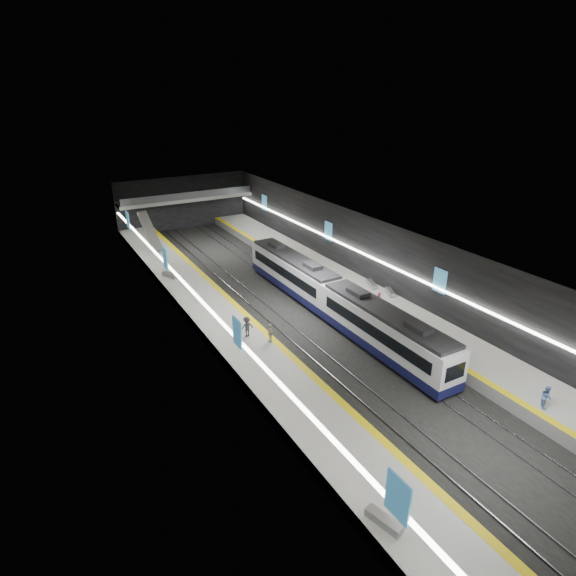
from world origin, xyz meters
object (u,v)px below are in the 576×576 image
escalator (150,231)px  train (333,297)px  bench_left_far (170,275)px  passenger_right_a (379,302)px  bench_right_near (390,292)px  passenger_right_b (546,397)px  bench_right_far (371,284)px  passenger_left_a (270,333)px  passenger_left_b (247,327)px  bench_left_near (384,521)px

escalator → train: bearing=-70.4°
escalator → bench_left_far: (-1.22, -12.54, -1.65)m
train → escalator: size_ratio=3.76×
bench_left_far → passenger_right_a: passenger_right_a is taller
bench_right_near → passenger_right_b: 19.71m
bench_right_far → passenger_right_a: size_ratio=1.01×
bench_left_far → passenger_left_a: (3.03, -18.26, 0.58)m
train → bench_left_far: bearing=125.9°
bench_left_far → passenger_left_b: (1.77, -16.44, 0.66)m
bench_right_near → passenger_right_b: (-3.31, -19.43, 0.58)m
passenger_right_b → passenger_left_b: 22.75m
escalator → bench_right_far: escalator is taller
escalator → bench_right_far: (16.64, -25.57, -1.66)m
bench_right_far → bench_left_near: bearing=-108.5°
bench_left_far → train: bearing=-77.5°
escalator → bench_left_near: bearing=-91.9°
bench_left_far → bench_right_far: bench_left_far is taller
bench_right_near → passenger_left_a: size_ratio=1.14×
bench_left_far → bench_right_far: bearing=-59.5°
passenger_right_a → passenger_left_b: bearing=75.4°
escalator → bench_right_near: 32.91m
bench_right_far → passenger_right_b: passenger_right_b is taller
bench_right_near → passenger_left_a: passenger_left_a is taller
bench_right_far → bench_right_near: bearing=-63.3°
passenger_left_a → passenger_right_a: bearing=88.6°
train → bench_left_near: train is taller
escalator → passenger_right_b: 49.50m
train → passenger_left_b: train is taller
bench_left_far → passenger_right_b: (14.91, -35.01, 0.56)m
bench_right_near → bench_right_far: (-0.36, 2.56, 0.01)m
train → bench_left_far: (-11.22, 15.51, -0.95)m
train → passenger_left_b: 9.50m
train → passenger_right_b: (3.69, -19.50, -0.39)m
train → bench_right_near: bearing=-0.6°
bench_left_near → bench_right_far: 30.16m
train → bench_right_far: 7.16m
train → passenger_right_b: train is taller
passenger_right_b → passenger_left_b: bearing=75.7°
escalator → bench_right_far: 30.55m
bench_left_far → passenger_left_b: 16.54m
passenger_left_a → passenger_left_b: 2.22m
bench_right_far → train: bearing=-140.7°
bench_left_near → passenger_right_b: 15.48m
passenger_right_a → bench_right_far: bearing=-39.8°
bench_right_near → bench_right_far: bench_right_far is taller
bench_right_far → passenger_right_a: bearing=-103.7°
bench_left_far → bench_right_near: 23.98m
bench_right_far → passenger_right_a: passenger_right_a is taller
passenger_right_a → escalator: bearing=16.3°
bench_left_near → bench_right_near: size_ratio=1.05×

